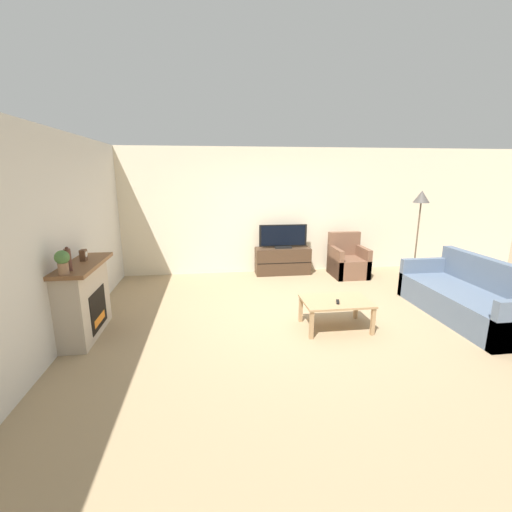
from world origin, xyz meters
TOP-DOWN VIEW (x-y plane):
  - ground_plane at (0.00, 0.00)m, footprint 24.00×24.00m
  - wall_back at (0.00, 2.49)m, footprint 12.00×0.06m
  - wall_left at (-3.24, 0.00)m, footprint 0.06×12.00m
  - fireplace at (-3.03, -0.34)m, footprint 0.46×1.23m
  - mantel_vase_left at (-3.02, -0.71)m, footprint 0.08×0.08m
  - mantel_clock at (-3.02, -0.21)m, footprint 0.08×0.11m
  - potted_plant at (-3.02, -0.86)m, footprint 0.16×0.16m
  - tv_stand at (0.21, 2.22)m, footprint 1.19×0.41m
  - tv at (0.21, 2.22)m, footprint 1.04×0.18m
  - armchair at (1.58, 1.91)m, footprint 0.70×0.76m
  - coffee_table at (0.40, -0.56)m, footprint 0.94×0.64m
  - remote at (0.39, -0.66)m, footprint 0.09×0.15m
  - couch at (2.55, -0.46)m, footprint 0.95×2.18m
  - floor_lamp at (2.56, 1.04)m, footprint 0.30×0.30m

SIDE VIEW (x-z plane):
  - ground_plane at x=0.00m, z-range 0.00..0.00m
  - couch at x=2.55m, z-range -0.16..0.73m
  - tv_stand at x=0.21m, z-range 0.00..0.58m
  - armchair at x=1.58m, z-range -0.16..0.75m
  - coffee_table at x=0.40m, z-range 0.16..0.58m
  - remote at x=0.39m, z-range 0.42..0.44m
  - fireplace at x=-3.03m, z-range 0.01..1.03m
  - tv at x=0.21m, z-range 0.56..1.07m
  - mantel_clock at x=-3.02m, z-range 1.02..1.17m
  - mantel_vase_left at x=-3.02m, z-range 1.01..1.30m
  - potted_plant at x=-3.02m, z-range 1.04..1.32m
  - wall_back at x=0.00m, z-range 0.00..2.70m
  - wall_left at x=-3.24m, z-range 0.00..2.70m
  - floor_lamp at x=2.56m, z-range 0.65..2.49m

